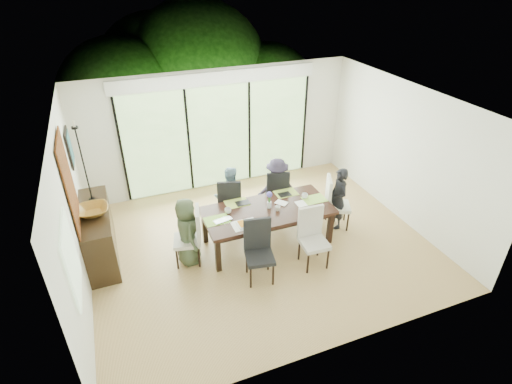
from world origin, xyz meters
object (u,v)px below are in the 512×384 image
object	(u,v)px
cup_a	(228,211)
cup_c	(305,196)
table_top	(268,211)
bowl	(93,211)
person_far_left	(230,197)
vase	(269,205)
cup_b	(278,208)
chair_left_end	(187,236)
chair_right_end	(339,202)
chair_near_left	(260,253)
person_left_end	(187,232)
person_right_end	(338,199)
chair_near_right	(315,239)
chair_far_left	(230,200)
sideboard	(99,234)
person_far_right	(277,187)
laptop	(224,222)
chair_far_right	(276,191)

from	to	relation	value
cup_a	cup_c	xyz separation A→B (m)	(1.50, -0.05, 0.00)
table_top	bowl	distance (m)	2.98
person_far_left	vase	bearing A→B (deg)	129.43
table_top	cup_b	distance (m)	0.19
chair_left_end	bowl	distance (m)	1.60
chair_right_end	person_far_left	size ratio (longest dim) A/B	0.85
cup_c	chair_near_left	bearing A→B (deg)	-143.27
person_left_end	cup_a	distance (m)	0.81
chair_right_end	person_right_end	xyz separation A→B (m)	(-0.02, 0.00, 0.09)
chair_near_right	cup_b	world-z (taller)	chair_near_right
chair_near_right	chair_right_end	bearing A→B (deg)	44.30
chair_far_left	person_far_left	xyz separation A→B (m)	(0.00, -0.02, 0.09)
chair_near_left	cup_c	bearing A→B (deg)	47.12
sideboard	person_right_end	bearing A→B (deg)	-9.14
person_far_right	vase	xyz separation A→B (m)	(-0.50, -0.78, 0.16)
chair_left_end	person_right_end	size ratio (longest dim) A/B	0.85
chair_left_end	chair_near_left	xyz separation A→B (m)	(1.00, -0.87, 0.00)
chair_near_right	cup_a	bearing A→B (deg)	142.91
cup_a	chair_near_left	bearing A→B (deg)	-78.91
person_right_end	cup_a	size ratio (longest dim) A/B	10.40
cup_b	bowl	bearing A→B (deg)	166.98
person_far_left	person_far_right	size ratio (longest dim) A/B	1.00
vase	laptop	xyz separation A→B (m)	(-0.90, -0.15, -0.05)
sideboard	vase	bearing A→B (deg)	-12.52
vase	sideboard	distance (m)	3.04
chair_near_left	person_far_left	size ratio (longest dim) A/B	0.85
chair_near_left	person_right_end	bearing A→B (deg)	34.11
laptop	cup_b	distance (m)	1.00
laptop	chair_left_end	bearing A→B (deg)	159.48
person_far_left	cup_b	bearing A→B (deg)	129.60
table_top	chair_far_left	bearing A→B (deg)	117.90
chair_far_left	cup_b	xyz separation A→B (m)	(0.60, -0.95, 0.24)
person_left_end	table_top	bearing A→B (deg)	-89.63
laptop	chair_near_right	bearing A→B (deg)	-41.47
person_far_left	bowl	distance (m)	2.49
bowl	sideboard	bearing A→B (deg)	90.00
table_top	cup_b	bearing A→B (deg)	-33.69
cup_c	vase	bearing A→B (deg)	-176.19
person_far_left	person_far_right	xyz separation A→B (m)	(1.00, 0.00, 0.00)
laptop	cup_a	xyz separation A→B (m)	(0.15, 0.25, 0.03)
cup_c	person_far_left	bearing A→B (deg)	149.72
bowl	chair_right_end	bearing A→B (deg)	-7.83
vase	laptop	bearing A→B (deg)	-170.54
table_top	chair_right_end	world-z (taller)	chair_right_end
chair_far_right	chair_near_left	distance (m)	2.02
cup_b	chair_far_left	bearing A→B (deg)	122.28
chair_near_right	bowl	distance (m)	3.74
laptop	sideboard	world-z (taller)	sideboard
cup_a	cup_c	bearing A→B (deg)	-1.91
chair_far_right	person_far_right	size ratio (longest dim) A/B	0.85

